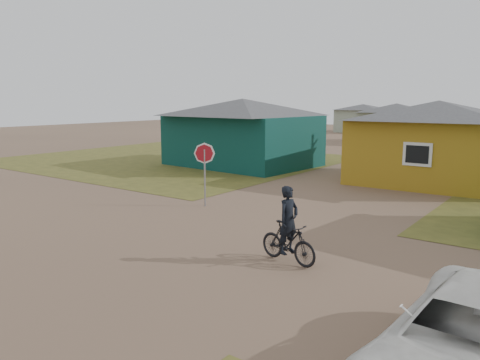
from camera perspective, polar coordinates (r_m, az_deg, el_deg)
name	(u,v)px	position (r m, az deg, el deg)	size (l,w,h in m)	color
ground	(203,245)	(12.97, -4.53, -7.92)	(120.00, 120.00, 0.00)	brown
grass_nw	(172,159)	(31.66, -8.30, 2.55)	(20.00, 18.00, 0.00)	brown
house_teal	(243,131)	(28.29, 0.32, 5.96)	(8.93, 7.08, 4.00)	#09342F
house_yellow	(436,141)	(24.05, 22.83, 4.41)	(7.72, 6.76, 3.90)	#A17918
house_pale_west	(396,122)	(45.60, 18.46, 6.67)	(7.04, 6.15, 3.60)	#98A68E
house_pale_north	(363,118)	(59.61, 14.72, 7.36)	(6.28, 5.81, 3.40)	#98A68E
stop_sign	(205,160)	(17.26, -4.34, 2.49)	(0.76, 0.22, 2.38)	gray
cyclist	(288,235)	(11.48, 5.90, -6.69)	(1.73, 0.75, 1.90)	black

